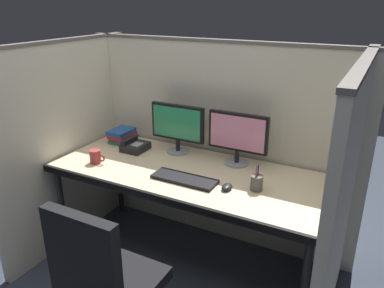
# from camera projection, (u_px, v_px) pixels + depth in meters

# --- Properties ---
(ground_plane) EXTENTS (8.00, 8.00, 0.00)m
(ground_plane) POSITION_uv_depth(u_px,v_px,m) (168.00, 285.00, 2.58)
(ground_plane) COLOR #383F4C
(cubicle_partition_rear) EXTENTS (2.21, 0.06, 1.57)m
(cubicle_partition_rear) POSITION_uv_depth(u_px,v_px,m) (216.00, 144.00, 2.91)
(cubicle_partition_rear) COLOR beige
(cubicle_partition_rear) RESTS_ON ground
(cubicle_partition_left) EXTENTS (0.06, 1.41, 1.57)m
(cubicle_partition_left) POSITION_uv_depth(u_px,v_px,m) (69.00, 144.00, 2.90)
(cubicle_partition_left) COLOR beige
(cubicle_partition_left) RESTS_ON ground
(cubicle_partition_right) EXTENTS (0.06, 1.41, 1.57)m
(cubicle_partition_right) POSITION_uv_depth(u_px,v_px,m) (342.00, 206.00, 2.03)
(cubicle_partition_right) COLOR beige
(cubicle_partition_right) RESTS_ON ground
(desk) EXTENTS (1.90, 0.80, 0.74)m
(desk) POSITION_uv_depth(u_px,v_px,m) (188.00, 178.00, 2.57)
(desk) COLOR beige
(desk) RESTS_ON ground
(monitor_left) EXTENTS (0.43, 0.17, 0.37)m
(monitor_left) POSITION_uv_depth(u_px,v_px,m) (177.00, 125.00, 2.80)
(monitor_left) COLOR gray
(monitor_left) RESTS_ON desk
(monitor_right) EXTENTS (0.43, 0.17, 0.37)m
(monitor_right) POSITION_uv_depth(u_px,v_px,m) (238.00, 135.00, 2.60)
(monitor_right) COLOR gray
(monitor_right) RESTS_ON desk
(keyboard_main) EXTENTS (0.43, 0.15, 0.02)m
(keyboard_main) POSITION_uv_depth(u_px,v_px,m) (184.00, 179.00, 2.42)
(keyboard_main) COLOR black
(keyboard_main) RESTS_ON desk
(computer_mouse) EXTENTS (0.06, 0.10, 0.04)m
(computer_mouse) POSITION_uv_depth(u_px,v_px,m) (227.00, 187.00, 2.31)
(computer_mouse) COLOR black
(computer_mouse) RESTS_ON desk
(book_stack) EXTENTS (0.16, 0.22, 0.11)m
(book_stack) POSITION_uv_depth(u_px,v_px,m) (122.00, 136.00, 3.07)
(book_stack) COLOR #26723F
(book_stack) RESTS_ON desk
(coffee_mug) EXTENTS (0.13, 0.08, 0.09)m
(coffee_mug) POSITION_uv_depth(u_px,v_px,m) (96.00, 156.00, 2.68)
(coffee_mug) COLOR #993333
(coffee_mug) RESTS_ON desk
(pen_cup) EXTENTS (0.08, 0.08, 0.17)m
(pen_cup) POSITION_uv_depth(u_px,v_px,m) (257.00, 183.00, 2.29)
(pen_cup) COLOR #4C4742
(pen_cup) RESTS_ON desk
(desk_phone) EXTENTS (0.17, 0.19, 0.09)m
(desk_phone) POSITION_uv_depth(u_px,v_px,m) (135.00, 146.00, 2.91)
(desk_phone) COLOR black
(desk_phone) RESTS_ON desk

